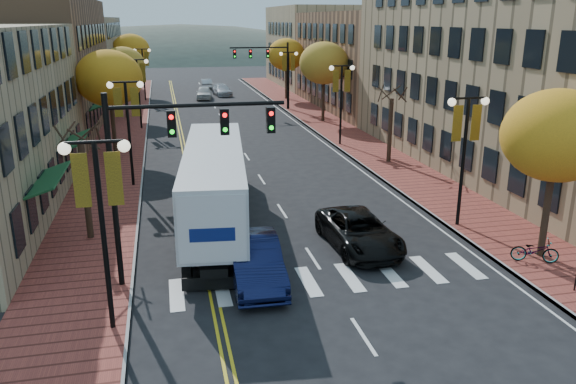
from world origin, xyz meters
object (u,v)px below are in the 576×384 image
semi_truck (215,177)px  black_suv (359,231)px  navy_sedan (255,260)px  bicycle (535,251)px

semi_truck → black_suv: 7.29m
navy_sedan → black_suv: navy_sedan is taller
black_suv → bicycle: bearing=-30.0°
navy_sedan → bicycle: 10.98m
black_suv → navy_sedan: bearing=-157.9°
navy_sedan → black_suv: (4.80, 2.19, -0.09)m
semi_truck → black_suv: size_ratio=2.92×
navy_sedan → semi_truck: bearing=98.5°
black_suv → semi_truck: bearing=138.9°
bicycle → black_suv: bearing=86.5°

